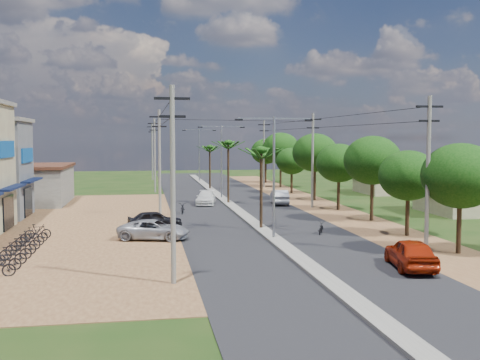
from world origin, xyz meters
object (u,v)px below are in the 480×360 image
object	(u,v)px
moto_rider_east	(321,228)
car_red_near	(411,254)
car_silver_mid	(279,197)
car_parked_silver	(154,230)
car_parked_dark	(155,220)
roadside_sign	(173,231)
parked_scooter_row	(21,247)
car_white_far	(206,198)

from	to	relation	value
moto_rider_east	car_red_near	bearing A→B (deg)	121.57
car_silver_mid	car_red_near	bearing A→B (deg)	96.80
car_parked_silver	car_parked_dark	distance (m)	4.13
car_red_near	car_parked_silver	xyz separation A→B (m)	(-12.71, 10.47, -0.14)
car_parked_silver	car_silver_mid	bearing A→B (deg)	-21.45
car_silver_mid	car_parked_silver	distance (m)	21.72
car_parked_dark	moto_rider_east	distance (m)	11.92
roadside_sign	car_red_near	bearing A→B (deg)	-41.28
car_red_near	car_parked_dark	world-z (taller)	car_red_near
car_silver_mid	roadside_sign	xyz separation A→B (m)	(-11.44, -17.51, -0.16)
car_parked_dark	moto_rider_east	size ratio (longest dim) A/B	2.47
car_parked_dark	parked_scooter_row	xyz separation A→B (m)	(-7.67, -7.73, -0.17)
moto_rider_east	roadside_sign	size ratio (longest dim) A/B	1.18
roadside_sign	parked_scooter_row	xyz separation A→B (m)	(-8.78, -3.71, -0.06)
car_red_near	parked_scooter_row	size ratio (longest dim) A/B	0.41
car_silver_mid	roadside_sign	bearing A→B (deg)	63.64
car_red_near	moto_rider_east	xyz separation A→B (m)	(-1.31, 10.64, -0.35)
moto_rider_east	car_white_far	bearing A→B (deg)	-47.62
car_silver_mid	roadside_sign	size ratio (longest dim) A/B	3.21
car_white_far	roadside_sign	world-z (taller)	car_white_far
car_parked_dark	car_red_near	bearing A→B (deg)	-147.74
car_parked_silver	parked_scooter_row	distance (m)	8.34
parked_scooter_row	moto_rider_east	bearing A→B (deg)	11.27
car_parked_dark	moto_rider_east	world-z (taller)	car_parked_dark
car_silver_mid	car_white_far	bearing A→B (deg)	-1.25
moto_rider_east	roadside_sign	world-z (taller)	roadside_sign
car_silver_mid	roadside_sign	distance (m)	20.92
parked_scooter_row	car_white_far	bearing A→B (deg)	59.77
car_parked_dark	car_silver_mid	bearing A→B (deg)	-51.39
car_parked_dark	car_parked_silver	bearing A→B (deg)	169.47
car_parked_silver	moto_rider_east	distance (m)	11.40
car_white_far	parked_scooter_row	bearing A→B (deg)	-110.37
car_parked_dark	parked_scooter_row	size ratio (longest dim) A/B	0.35
car_white_far	car_parked_dark	size ratio (longest dim) A/B	1.13
car_parked_silver	moto_rider_east	xyz separation A→B (m)	(11.39, 0.17, -0.22)
car_red_near	car_white_far	xyz separation A→B (m)	(-7.26, 29.11, -0.13)
roadside_sign	parked_scooter_row	world-z (taller)	roadside_sign
car_silver_mid	car_parked_dark	xyz separation A→B (m)	(-12.55, -13.48, -0.04)
car_white_far	car_parked_silver	xyz separation A→B (m)	(-5.45, -18.64, -0.01)
car_white_far	car_parked_silver	distance (m)	19.42
car_red_near	car_white_far	distance (m)	30.00
car_parked_silver	car_parked_dark	size ratio (longest dim) A/B	1.16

